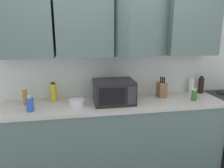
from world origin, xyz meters
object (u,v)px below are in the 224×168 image
(bottle_green_oil, at_px, (194,95))
(bowl_ceramic_small, at_px, (77,103))
(knife_block, at_px, (162,89))
(bottle_soy_dark, at_px, (201,85))
(bottle_blue_cleaner, at_px, (30,104))
(bottle_white_jar, at_px, (191,85))
(bottle_amber_vinegar, at_px, (25,97))
(bottle_yellow_mustard, at_px, (53,92))
(microwave, at_px, (114,92))

(bottle_green_oil, bearing_deg, bowl_ceramic_small, 177.90)
(knife_block, distance_m, bottle_soy_dark, 0.63)
(bottle_blue_cleaner, xyz_separation_m, bottle_white_jar, (2.09, 0.36, 0.03))
(bottle_white_jar, bearing_deg, bottle_amber_vinegar, -176.23)
(bottle_soy_dark, bearing_deg, bottle_green_oil, -132.85)
(bottle_blue_cleaner, bearing_deg, bottle_yellow_mustard, 53.91)
(bottle_blue_cleaner, bearing_deg, microwave, 6.99)
(bottle_green_oil, bearing_deg, bottle_white_jar, 66.17)
(bottle_amber_vinegar, distance_m, bottle_green_oil, 2.05)
(bottle_blue_cleaner, xyz_separation_m, bowl_ceramic_small, (0.50, 0.09, -0.04))
(bottle_blue_cleaner, distance_m, bottle_green_oil, 1.95)
(bottle_yellow_mustard, height_order, bottle_soy_dark, bottle_yellow_mustard)
(bottle_blue_cleaner, relative_size, bowl_ceramic_small, 0.99)
(knife_block, relative_size, bottle_yellow_mustard, 1.16)
(bottle_yellow_mustard, relative_size, bottle_green_oil, 1.56)
(bottle_white_jar, distance_m, bowl_ceramic_small, 1.61)
(microwave, relative_size, bottle_blue_cleaner, 2.68)
(microwave, bearing_deg, bottle_yellow_mustard, 165.41)
(bottle_yellow_mustard, bearing_deg, microwave, -14.59)
(bottle_yellow_mustard, height_order, bottle_green_oil, bottle_yellow_mustard)
(knife_block, height_order, bottle_soy_dark, knife_block)
(knife_block, height_order, bottle_green_oil, knife_block)
(knife_block, bearing_deg, bottle_blue_cleaner, -171.54)
(bottle_amber_vinegar, xyz_separation_m, bottle_blue_cleaner, (0.09, -0.21, -0.02))
(bottle_blue_cleaner, xyz_separation_m, bottle_green_oil, (1.95, 0.04, -0.01))
(bottle_amber_vinegar, height_order, bottle_soy_dark, bottle_soy_dark)
(bottle_yellow_mustard, relative_size, bottle_blue_cleaner, 1.34)
(microwave, relative_size, bottle_soy_dark, 2.00)
(bottle_amber_vinegar, height_order, bottle_white_jar, bottle_white_jar)
(bottle_amber_vinegar, distance_m, bottle_white_jar, 2.19)
(bottle_white_jar, relative_size, bottle_green_oil, 1.48)
(bottle_white_jar, bearing_deg, bowl_ceramic_small, -170.47)
(microwave, height_order, bottle_amber_vinegar, microwave)
(knife_block, bearing_deg, bottle_amber_vinegar, -179.18)
(bottle_soy_dark, xyz_separation_m, bowl_ceramic_small, (-1.72, -0.24, -0.07))
(knife_block, height_order, bottle_white_jar, knife_block)
(bottle_soy_dark, bearing_deg, bottle_yellow_mustard, -179.22)
(bottle_amber_vinegar, height_order, bottle_green_oil, bottle_amber_vinegar)
(bottle_white_jar, height_order, bottle_green_oil, bottle_white_jar)
(microwave, distance_m, knife_block, 0.67)
(microwave, xyz_separation_m, bottle_amber_vinegar, (-1.04, 0.10, -0.04))
(bottle_amber_vinegar, distance_m, bottle_soy_dark, 2.32)
(bottle_amber_vinegar, bearing_deg, microwave, -5.42)
(bottle_soy_dark, distance_m, bowl_ceramic_small, 1.74)
(knife_block, xyz_separation_m, bottle_white_jar, (0.49, 0.12, 0.00))
(bottle_blue_cleaner, relative_size, bottle_white_jar, 0.78)
(bottle_white_jar, bearing_deg, bottle_green_oil, -113.83)
(bottle_amber_vinegar, relative_size, bottle_soy_dark, 0.86)
(bottle_white_jar, bearing_deg, bottle_soy_dark, -11.81)
(bottle_yellow_mustard, distance_m, bottle_blue_cleaner, 0.38)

